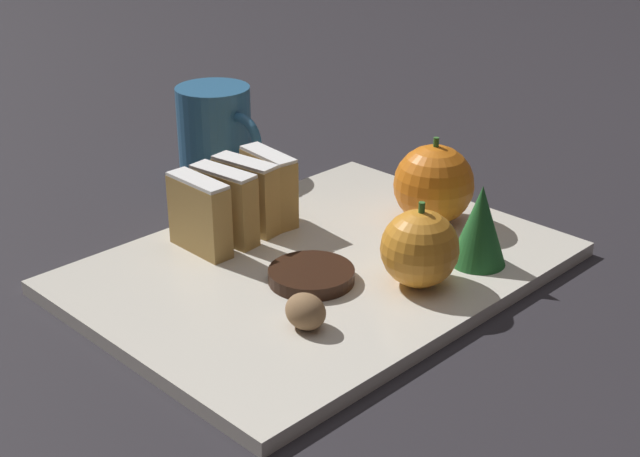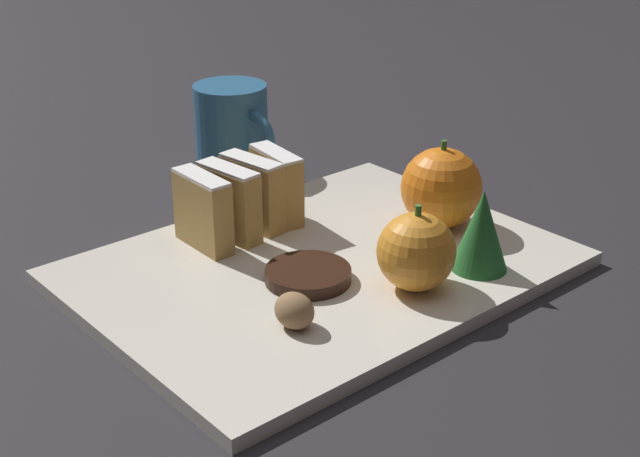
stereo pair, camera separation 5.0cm
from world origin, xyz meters
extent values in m
plane|color=#28262B|center=(0.00, 0.00, 0.00)|extent=(6.00, 6.00, 0.00)
cube|color=silver|center=(0.00, 0.00, 0.01)|extent=(0.29, 0.39, 0.01)
cube|color=tan|center=(-0.09, -0.06, 0.04)|extent=(0.06, 0.02, 0.06)
cube|color=white|center=(-0.09, -0.06, 0.08)|extent=(0.06, 0.02, 0.00)
cube|color=tan|center=(-0.09, -0.03, 0.04)|extent=(0.06, 0.03, 0.06)
cube|color=white|center=(-0.09, -0.03, 0.08)|extent=(0.06, 0.03, 0.00)
cube|color=tan|center=(-0.09, 0.00, 0.04)|extent=(0.07, 0.03, 0.06)
cube|color=white|center=(-0.09, 0.00, 0.08)|extent=(0.06, 0.03, 0.00)
cube|color=tan|center=(-0.09, 0.03, 0.04)|extent=(0.06, 0.03, 0.06)
cube|color=white|center=(-0.09, 0.03, 0.08)|extent=(0.06, 0.03, 0.00)
sphere|color=orange|center=(0.02, 0.13, 0.05)|extent=(0.07, 0.07, 0.07)
cylinder|color=#38702D|center=(0.02, 0.13, 0.09)|extent=(0.00, 0.01, 0.01)
sphere|color=orange|center=(0.08, 0.03, 0.04)|extent=(0.06, 0.06, 0.06)
cylinder|color=#38702D|center=(0.08, 0.03, 0.08)|extent=(0.01, 0.00, 0.01)
ellipsoid|color=#8E6B47|center=(0.07, -0.08, 0.03)|extent=(0.03, 0.03, 0.03)
cylinder|color=black|center=(0.02, -0.03, 0.02)|extent=(0.07, 0.07, 0.01)
cone|color=#23662D|center=(0.09, 0.09, 0.05)|extent=(0.05, 0.05, 0.07)
cylinder|color=#2D6693|center=(-0.23, 0.08, 0.05)|extent=(0.08, 0.08, 0.10)
torus|color=#2D6693|center=(-0.19, 0.08, 0.05)|extent=(0.05, 0.01, 0.05)
camera|label=1|loc=(0.47, -0.47, 0.35)|focal=50.00mm
camera|label=2|loc=(0.50, -0.43, 0.35)|focal=50.00mm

